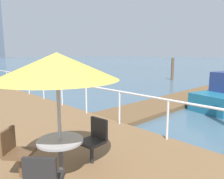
{
  "coord_description": "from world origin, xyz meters",
  "views": [
    {
      "loc": [
        -7.87,
        0.66,
        2.61
      ],
      "look_at": [
        -1.9,
        6.9,
        1.17
      ],
      "focal_mm": 34.36,
      "sensor_mm": 36.0,
      "label": 1
    }
  ],
  "objects_px": {
    "cafe_chair_1": "(14,149)",
    "cafe_chair_2": "(44,179)",
    "cafe_table_round": "(60,144)",
    "patio_umbrella": "(57,66)",
    "cafe_chair_0": "(95,137)"
  },
  "relations": [
    {
      "from": "cafe_chair_1",
      "to": "cafe_chair_2",
      "type": "bearing_deg",
      "value": -92.25
    },
    {
      "from": "cafe_table_round",
      "to": "cafe_chair_2",
      "type": "bearing_deg",
      "value": -135.66
    },
    {
      "from": "cafe_table_round",
      "to": "patio_umbrella",
      "type": "height_order",
      "value": "patio_umbrella"
    },
    {
      "from": "cafe_chair_2",
      "to": "cafe_chair_0",
      "type": "bearing_deg",
      "value": 24.89
    },
    {
      "from": "cafe_chair_1",
      "to": "cafe_chair_0",
      "type": "bearing_deg",
      "value": -21.7
    },
    {
      "from": "cafe_table_round",
      "to": "cafe_chair_1",
      "type": "distance_m",
      "value": 0.86
    },
    {
      "from": "patio_umbrella",
      "to": "cafe_chair_0",
      "type": "height_order",
      "value": "patio_umbrella"
    },
    {
      "from": "cafe_table_round",
      "to": "cafe_chair_1",
      "type": "bearing_deg",
      "value": 131.17
    },
    {
      "from": "patio_umbrella",
      "to": "cafe_chair_0",
      "type": "distance_m",
      "value": 1.71
    },
    {
      "from": "cafe_table_round",
      "to": "cafe_chair_1",
      "type": "relative_size",
      "value": 0.89
    },
    {
      "from": "cafe_table_round",
      "to": "patio_umbrella",
      "type": "relative_size",
      "value": 0.36
    },
    {
      "from": "cafe_table_round",
      "to": "cafe_chair_2",
      "type": "xyz_separation_m",
      "value": [
        -0.61,
        -0.59,
        -0.14
      ]
    },
    {
      "from": "cafe_table_round",
      "to": "patio_umbrella",
      "type": "xyz_separation_m",
      "value": [
        0.0,
        0.0,
        1.34
      ]
    },
    {
      "from": "cafe_chair_1",
      "to": "cafe_chair_2",
      "type": "height_order",
      "value": "same"
    },
    {
      "from": "patio_umbrella",
      "to": "cafe_chair_1",
      "type": "bearing_deg",
      "value": 131.17
    }
  ]
}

